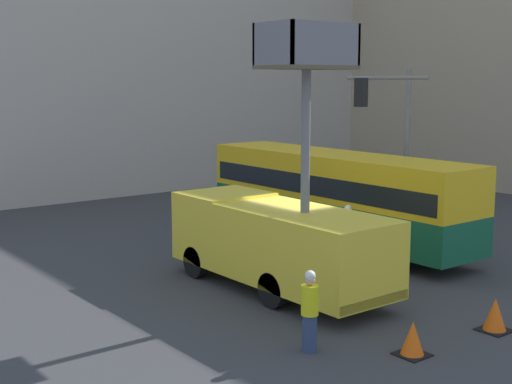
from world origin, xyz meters
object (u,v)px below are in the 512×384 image
city_bus (336,192)px  traffic_cone_near_truck (495,315)px  traffic_cone_mid_road (413,339)px  utility_truck (278,237)px  road_worker_near_truck (310,311)px  road_worker_directing (348,235)px  traffic_light_pole (392,130)px

city_bus → traffic_cone_near_truck: size_ratio=14.02×
city_bus → traffic_cone_mid_road: bearing=141.5°
traffic_cone_near_truck → utility_truck: bearing=109.1°
utility_truck → road_worker_near_truck: size_ratio=4.00×
road_worker_near_truck → road_worker_directing: bearing=-81.4°
utility_truck → traffic_cone_mid_road: utility_truck is taller
utility_truck → traffic_cone_mid_road: size_ratio=9.63×
road_worker_directing → traffic_cone_near_truck: road_worker_directing is taller
city_bus → traffic_cone_mid_road: city_bus is taller
traffic_light_pole → road_worker_near_truck: (-8.40, -5.22, -3.25)m
utility_truck → city_bus: size_ratio=0.65×
traffic_light_pole → traffic_cone_near_truck: 8.91m
traffic_cone_near_truck → traffic_light_pole: bearing=59.4°
traffic_light_pole → city_bus: bearing=118.0°
road_worker_near_truck → road_worker_directing: (5.84, 4.65, 0.08)m
utility_truck → road_worker_directing: 3.62m
traffic_cone_near_truck → traffic_cone_mid_road: size_ratio=1.05×
traffic_light_pole → traffic_cone_near_truck: bearing=-120.6°
road_worker_directing → traffic_cone_mid_road: road_worker_directing is taller
city_bus → traffic_cone_mid_road: (-5.91, -8.43, -1.57)m
traffic_light_pole → road_worker_directing: traffic_light_pole is taller
city_bus → road_worker_directing: (-1.66, -2.26, -0.94)m
road_worker_directing → traffic_cone_mid_road: (-4.25, -6.17, -0.63)m
traffic_cone_near_truck → traffic_cone_mid_road: (-2.70, 0.21, -0.02)m
utility_truck → road_worker_near_truck: utility_truck is taller
road_worker_directing → traffic_cone_near_truck: size_ratio=2.44×
traffic_light_pole → traffic_cone_mid_road: size_ratio=8.19×
traffic_cone_mid_road → utility_truck: bearing=82.1°
road_worker_directing → city_bus: bearing=25.8°
traffic_cone_mid_road → traffic_light_pole: bearing=44.7°
utility_truck → traffic_cone_mid_road: (-0.76, -5.41, -1.19)m
city_bus → road_worker_directing: size_ratio=5.75×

